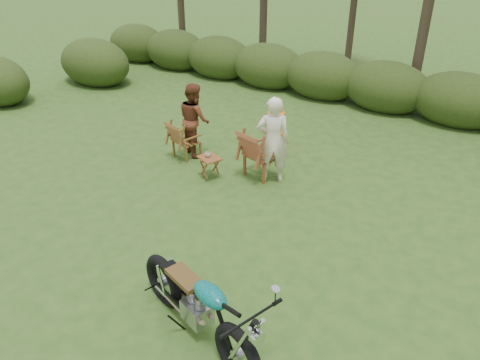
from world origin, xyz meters
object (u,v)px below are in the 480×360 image
Objects in this scene: side_table at (210,168)px; adult_a at (271,180)px; lawn_chair_left at (188,156)px; cup at (208,155)px; motorcycle at (198,333)px; child at (275,153)px; lawn_chair_right at (262,175)px; adult_b at (196,152)px.

side_table is 0.26× the size of adult_a.
lawn_chair_left is 7.11× the size of cup.
motorcycle is 4.41m from cup.
adult_a is at bearing 130.87° from child.
cup is 1.99m from child.
cup is (-0.91, -0.71, 0.54)m from lawn_chair_right.
adult_a is 2.22m from adult_b.
lawn_chair_right is 1.16m from child.
child is at bearing -127.85° from lawn_chair_left.
adult_a reaches higher than motorcycle.
adult_a is 1.10× the size of adult_b.
motorcycle is at bearing 73.51° from adult_a.
lawn_chair_right is at bearing 39.92° from side_table.
child is (-1.95, 5.40, 0.00)m from motorcycle.
cup is at bearing 171.11° from adult_b.
cup is 1.46m from adult_a.
lawn_chair_left is 0.48× the size of adult_a.
lawn_chair_right is 0.58× the size of adult_a.
adult_a is at bearing 124.06° from motorcycle.
lawn_chair_left is at bearing 147.45° from motorcycle.
adult_b is at bearing 145.33° from motorcycle.
child is (1.61, 1.30, 0.00)m from lawn_chair_left.
child reaches higher than side_table.
side_table is 1.93m from child.
cup is (-0.05, 0.01, 0.29)m from side_table.
child is at bearing -60.25° from lawn_chair_right.
lawn_chair_right is at bearing 120.06° from child.
lawn_chair_left is 0.53× the size of adult_b.
adult_b is at bearing -39.22° from adult_a.
cup is at bearing 51.47° from lawn_chair_right.
motorcycle is 4.58m from lawn_chair_right.
lawn_chair_right is 1.95m from lawn_chair_left.
side_table is at bearing 172.03° from adult_b.
adult_a is 1.36m from child.
adult_b is 1.89m from child.
cup is at bearing 167.83° from side_table.
side_table is at bearing 166.75° from lawn_chair_left.
lawn_chair_left is at bearing -31.72° from adult_a.
side_table is at bearing 87.45° from child.
lawn_chair_right is 1.28m from cup.
adult_a is at bearing -154.87° from adult_b.
adult_a is (-1.34, 4.19, 0.00)m from motorcycle.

